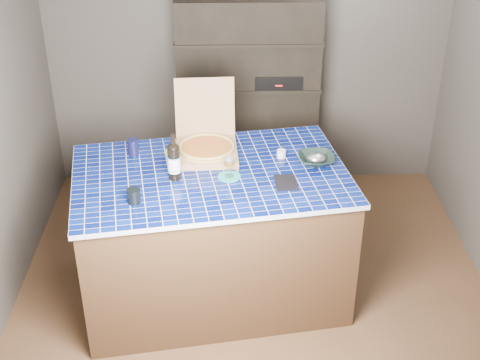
{
  "coord_description": "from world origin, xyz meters",
  "views": [
    {
      "loc": [
        -0.19,
        -3.85,
        3.23
      ],
      "look_at": [
        -0.1,
        0.0,
        0.98
      ],
      "focal_mm": 50.0,
      "sensor_mm": 36.0,
      "label": 1
    }
  ],
  "objects_px": {
    "mead_bottle": "(174,161)",
    "dvd_case": "(286,182)",
    "bowl": "(316,159)",
    "pizza_box": "(206,145)",
    "kitchen_island": "(212,234)",
    "wine_glass": "(229,162)"
  },
  "relations": [
    {
      "from": "kitchen_island",
      "to": "wine_glass",
      "type": "xyz_separation_m",
      "value": [
        0.12,
        -0.06,
        0.62
      ]
    },
    {
      "from": "mead_bottle",
      "to": "dvd_case",
      "type": "bearing_deg",
      "value": -6.6
    },
    {
      "from": "mead_bottle",
      "to": "wine_glass",
      "type": "xyz_separation_m",
      "value": [
        0.36,
        0.01,
        -0.02
      ]
    },
    {
      "from": "pizza_box",
      "to": "dvd_case",
      "type": "distance_m",
      "value": 0.68
    },
    {
      "from": "mead_bottle",
      "to": "dvd_case",
      "type": "xyz_separation_m",
      "value": [
        0.73,
        -0.08,
        -0.12
      ]
    },
    {
      "from": "mead_bottle",
      "to": "dvd_case",
      "type": "relative_size",
      "value": 1.72
    },
    {
      "from": "wine_glass",
      "to": "bowl",
      "type": "relative_size",
      "value": 0.65
    },
    {
      "from": "kitchen_island",
      "to": "pizza_box",
      "type": "distance_m",
      "value": 0.63
    },
    {
      "from": "bowl",
      "to": "dvd_case",
      "type": "bearing_deg",
      "value": -130.53
    },
    {
      "from": "kitchen_island",
      "to": "wine_glass",
      "type": "bearing_deg",
      "value": -33.57
    },
    {
      "from": "kitchen_island",
      "to": "mead_bottle",
      "type": "bearing_deg",
      "value": -173.88
    },
    {
      "from": "pizza_box",
      "to": "bowl",
      "type": "height_order",
      "value": "pizza_box"
    },
    {
      "from": "wine_glass",
      "to": "bowl",
      "type": "height_order",
      "value": "wine_glass"
    },
    {
      "from": "dvd_case",
      "to": "bowl",
      "type": "bearing_deg",
      "value": 46.21
    },
    {
      "from": "mead_bottle",
      "to": "wine_glass",
      "type": "bearing_deg",
      "value": 1.28
    },
    {
      "from": "dvd_case",
      "to": "bowl",
      "type": "relative_size",
      "value": 0.78
    },
    {
      "from": "bowl",
      "to": "mead_bottle",
      "type": "bearing_deg",
      "value": -168.96
    },
    {
      "from": "kitchen_island",
      "to": "dvd_case",
      "type": "relative_size",
      "value": 10.34
    },
    {
      "from": "mead_bottle",
      "to": "dvd_case",
      "type": "height_order",
      "value": "mead_bottle"
    },
    {
      "from": "bowl",
      "to": "pizza_box",
      "type": "bearing_deg",
      "value": 168.51
    },
    {
      "from": "dvd_case",
      "to": "bowl",
      "type": "xyz_separation_m",
      "value": [
        0.23,
        0.27,
        0.02
      ]
    },
    {
      "from": "pizza_box",
      "to": "dvd_case",
      "type": "bearing_deg",
      "value": -41.7
    }
  ]
}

